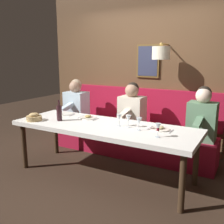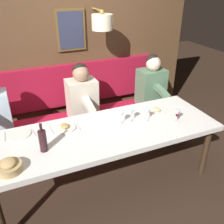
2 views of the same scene
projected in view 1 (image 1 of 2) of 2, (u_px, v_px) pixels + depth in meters
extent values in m
plane|color=#332319|center=(104.00, 175.00, 3.65)|extent=(12.00, 12.00, 0.00)
cube|color=silver|center=(104.00, 127.00, 3.50)|extent=(0.90, 2.55, 0.06)
cylinder|color=#352416|center=(182.00, 183.00, 2.71)|extent=(0.07, 0.07, 0.68)
cylinder|color=#352416|center=(24.00, 146.00, 3.84)|extent=(0.07, 0.07, 0.68)
cylinder|color=#352416|center=(196.00, 160.00, 3.31)|extent=(0.07, 0.07, 0.68)
cylinder|color=#352416|center=(56.00, 134.00, 4.43)|extent=(0.07, 0.07, 0.68)
cube|color=maroon|center=(131.00, 142.00, 4.36)|extent=(0.52, 2.75, 0.45)
cube|color=brown|center=(146.00, 68.00, 4.60)|extent=(0.10, 3.95, 2.90)
cube|color=maroon|center=(143.00, 106.00, 4.67)|extent=(0.10, 2.75, 0.64)
cube|color=brown|center=(148.00, 61.00, 4.49)|extent=(0.04, 0.41, 0.57)
cube|color=#2D334C|center=(148.00, 61.00, 4.48)|extent=(0.01, 0.35, 0.51)
cylinder|color=#A37F38|center=(165.00, 44.00, 4.14)|extent=(0.35, 0.02, 0.02)
cylinder|color=beige|center=(161.00, 53.00, 4.02)|extent=(0.28, 0.28, 0.20)
sphere|color=#A37F38|center=(161.00, 44.00, 3.99)|extent=(0.06, 0.06, 0.06)
cube|color=#567A5B|center=(202.00, 121.00, 3.72)|extent=(0.30, 0.40, 0.56)
sphere|color=beige|center=(204.00, 96.00, 3.62)|extent=(0.22, 0.22, 0.22)
sphere|color=black|center=(204.00, 93.00, 3.64)|extent=(0.20, 0.20, 0.20)
cube|color=#567A5B|center=(198.00, 123.00, 3.46)|extent=(0.33, 0.09, 0.14)
cube|color=beige|center=(132.00, 113.00, 4.25)|extent=(0.30, 0.40, 0.56)
sphere|color=#A37A60|center=(132.00, 91.00, 4.15)|extent=(0.22, 0.22, 0.22)
sphere|color=black|center=(133.00, 88.00, 4.17)|extent=(0.20, 0.20, 0.20)
cube|color=beige|center=(124.00, 114.00, 3.99)|extent=(0.33, 0.09, 0.14)
cube|color=silver|center=(76.00, 107.00, 4.79)|extent=(0.30, 0.40, 0.56)
sphere|color=#A37A60|center=(75.00, 87.00, 4.69)|extent=(0.22, 0.22, 0.22)
sphere|color=tan|center=(76.00, 85.00, 4.71)|extent=(0.20, 0.20, 0.20)
cube|color=silver|center=(66.00, 107.00, 4.53)|extent=(0.33, 0.09, 0.14)
cylinder|color=silver|center=(66.00, 114.00, 4.14)|extent=(0.24, 0.24, 0.01)
cube|color=silver|center=(72.00, 115.00, 4.06)|extent=(0.17, 0.04, 0.01)
cube|color=silver|center=(60.00, 113.00, 4.23)|extent=(0.18, 0.02, 0.01)
cylinder|color=silver|center=(160.00, 129.00, 3.26)|extent=(0.24, 0.24, 0.01)
ellipsoid|color=#D1BC84|center=(160.00, 127.00, 3.25)|extent=(0.11, 0.09, 0.04)
cube|color=silver|center=(171.00, 131.00, 3.17)|extent=(0.17, 0.02, 0.01)
cube|color=silver|center=(150.00, 128.00, 3.34)|extent=(0.18, 0.02, 0.01)
cylinder|color=silver|center=(88.00, 118.00, 3.86)|extent=(0.24, 0.24, 0.01)
ellipsoid|color=#AD8E4C|center=(88.00, 116.00, 3.85)|extent=(0.11, 0.09, 0.04)
cube|color=silver|center=(95.00, 119.00, 3.77)|extent=(0.17, 0.01, 0.01)
cube|color=silver|center=(81.00, 117.00, 3.94)|extent=(0.18, 0.03, 0.01)
cylinder|color=silver|center=(128.00, 127.00, 3.37)|extent=(0.06, 0.06, 0.00)
cylinder|color=silver|center=(128.00, 124.00, 3.36)|extent=(0.01, 0.01, 0.07)
cone|color=silver|center=(128.00, 118.00, 3.35)|extent=(0.07, 0.07, 0.08)
cylinder|color=silver|center=(119.00, 126.00, 3.43)|extent=(0.06, 0.06, 0.00)
cylinder|color=silver|center=(119.00, 123.00, 3.42)|extent=(0.01, 0.01, 0.07)
cone|color=silver|center=(119.00, 117.00, 3.40)|extent=(0.07, 0.07, 0.08)
cylinder|color=silver|center=(158.00, 137.00, 2.96)|extent=(0.06, 0.06, 0.00)
cylinder|color=silver|center=(158.00, 134.00, 2.95)|extent=(0.01, 0.01, 0.07)
cone|color=silver|center=(158.00, 127.00, 2.93)|extent=(0.07, 0.07, 0.08)
cylinder|color=maroon|center=(158.00, 129.00, 2.94)|extent=(0.03, 0.03, 0.03)
cylinder|color=silver|center=(139.00, 130.00, 3.23)|extent=(0.06, 0.06, 0.00)
cylinder|color=silver|center=(139.00, 127.00, 3.23)|extent=(0.01, 0.01, 0.07)
cone|color=silver|center=(139.00, 121.00, 3.21)|extent=(0.07, 0.07, 0.08)
cylinder|color=#33191E|center=(59.00, 113.00, 3.70)|extent=(0.08, 0.08, 0.22)
cylinder|color=#33191E|center=(59.00, 103.00, 3.67)|extent=(0.03, 0.03, 0.08)
cylinder|color=tan|center=(34.00, 118.00, 3.72)|extent=(0.22, 0.22, 0.07)
ellipsoid|color=tan|center=(34.00, 115.00, 3.71)|extent=(0.15, 0.13, 0.06)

